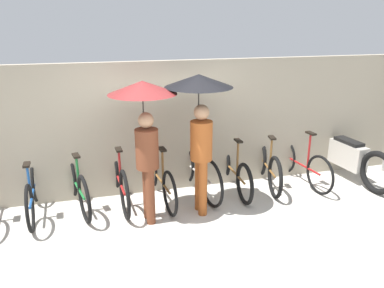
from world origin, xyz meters
The scene contains 13 objects.
ground_plane centered at (0.00, 0.00, 0.00)m, with size 30.00×30.00×0.00m, color #B7B2A8.
back_wall centered at (0.00, 1.75, 1.09)m, with size 14.00×0.12×2.18m.
parked_bicycle_1 centered at (-1.91, 1.38, 0.36)m, with size 0.44×1.64×1.10m.
parked_bicycle_2 centered at (-1.27, 1.43, 0.37)m, with size 0.53×1.66×1.00m.
parked_bicycle_3 centered at (-0.64, 1.45, 0.39)m, with size 0.44×1.80×1.00m.
parked_bicycle_4 centered at (0.00, 1.39, 0.37)m, with size 0.44×1.78×1.03m.
parked_bicycle_5 centered at (0.64, 1.45, 0.40)m, with size 0.47×1.77×0.98m.
parked_bicycle_6 centered at (1.27, 1.43, 0.35)m, with size 0.44×1.75×1.04m.
parked_bicycle_7 centered at (1.91, 1.43, 0.36)m, with size 0.49×1.63×0.97m.
parked_bicycle_8 centered at (2.54, 1.40, 0.36)m, with size 0.44×1.68×0.98m.
pedestrian_leading centered at (-0.28, 0.84, 1.55)m, with size 0.94×0.94×2.01m.
pedestrian_center centered at (0.51, 0.89, 1.61)m, with size 0.97×0.97×2.06m.
motorcycle centered at (3.45, 1.35, 0.42)m, with size 0.58×2.15×0.94m.
Camera 1 is at (-0.95, -4.07, 2.78)m, focal length 35.00 mm.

